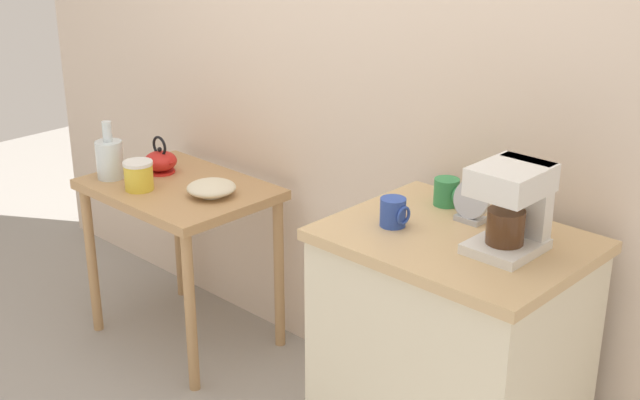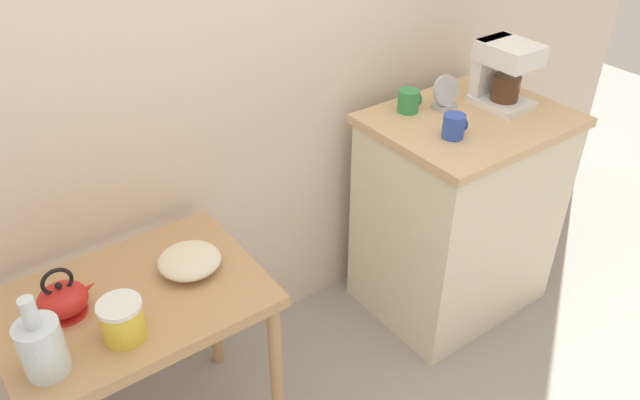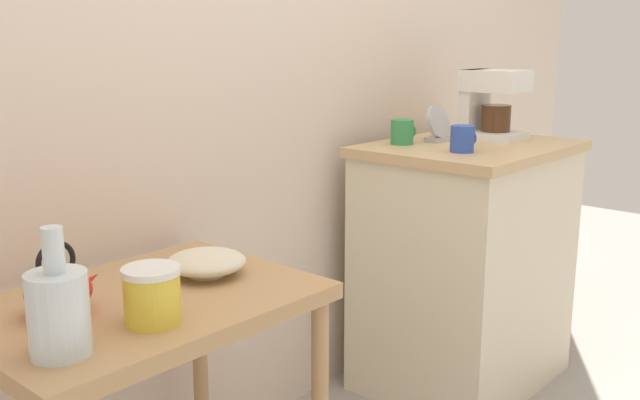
# 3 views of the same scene
# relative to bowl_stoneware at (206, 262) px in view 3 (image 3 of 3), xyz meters

# --- Properties ---
(back_wall) EXTENTS (4.40, 0.10, 2.80)m
(back_wall) POSITION_rel_bowl_stoneware_xyz_m (0.56, 0.38, 0.64)
(back_wall) COLOR beige
(back_wall) RESTS_ON ground_plane
(wooden_table) EXTENTS (0.77, 0.56, 0.72)m
(wooden_table) POSITION_rel_bowl_stoneware_xyz_m (-0.20, -0.01, -0.14)
(wooden_table) COLOR tan
(wooden_table) RESTS_ON ground_plane
(kitchen_counter) EXTENTS (0.77, 0.60, 0.93)m
(kitchen_counter) POSITION_rel_bowl_stoneware_xyz_m (1.21, -0.04, -0.29)
(kitchen_counter) COLOR beige
(kitchen_counter) RESTS_ON ground_plane
(bowl_stoneware) EXTENTS (0.20, 0.20, 0.06)m
(bowl_stoneware) POSITION_rel_bowl_stoneware_xyz_m (0.00, 0.00, 0.00)
(bowl_stoneware) COLOR beige
(bowl_stoneware) RESTS_ON wooden_table
(teakettle) EXTENTS (0.17, 0.14, 0.17)m
(teakettle) POSITION_rel_bowl_stoneware_xyz_m (-0.38, 0.03, 0.02)
(teakettle) COLOR red
(teakettle) RESTS_ON wooden_table
(glass_carafe_vase) EXTENTS (0.11, 0.11, 0.25)m
(glass_carafe_vase) POSITION_rel_bowl_stoneware_xyz_m (-0.48, -0.16, 0.05)
(glass_carafe_vase) COLOR silver
(glass_carafe_vase) RESTS_ON wooden_table
(canister_enamel) EXTENTS (0.12, 0.12, 0.12)m
(canister_enamel) POSITION_rel_bowl_stoneware_xyz_m (-0.27, -0.16, 0.03)
(canister_enamel) COLOR gold
(canister_enamel) RESTS_ON wooden_table
(coffee_maker) EXTENTS (0.18, 0.22, 0.26)m
(coffee_maker) POSITION_rel_bowl_stoneware_xyz_m (1.38, -0.02, 0.31)
(coffee_maker) COLOR white
(coffee_maker) RESTS_ON kitchen_counter
(mug_tall_green) EXTENTS (0.09, 0.08, 0.09)m
(mug_tall_green) POSITION_rel_bowl_stoneware_xyz_m (1.04, 0.14, 0.21)
(mug_tall_green) COLOR #338C4C
(mug_tall_green) RESTS_ON kitchen_counter
(mug_blue) EXTENTS (0.09, 0.08, 0.09)m
(mug_blue) POSITION_rel_bowl_stoneware_xyz_m (1.03, -0.11, 0.21)
(mug_blue) COLOR #2D4CAD
(mug_blue) RESTS_ON kitchen_counter
(table_clock) EXTENTS (0.13, 0.06, 0.14)m
(table_clock) POSITION_rel_bowl_stoneware_xyz_m (1.18, 0.08, 0.23)
(table_clock) COLOR #B2B5BA
(table_clock) RESTS_ON kitchen_counter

